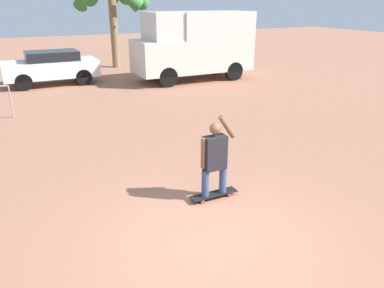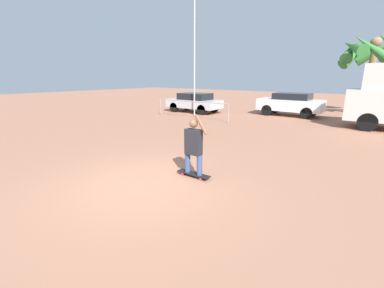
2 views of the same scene
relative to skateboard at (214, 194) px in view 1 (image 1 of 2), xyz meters
name	(u,v)px [view 1 (image 1 of 2)]	position (x,y,z in m)	size (l,w,h in m)	color
ground_plane	(214,240)	(-0.67, -1.17, -0.07)	(80.00, 80.00, 0.00)	#A36B51
skateboard	(214,194)	(0.00, 0.00, 0.00)	(0.94, 0.23, 0.09)	black
person_skateboarder	(215,156)	(0.00, 0.00, 0.80)	(0.71, 0.22, 1.54)	#384C7A
camper_van	(195,43)	(4.96, 10.50, 1.61)	(5.48, 2.18, 3.09)	black
parked_car_white	(51,67)	(-1.28, 12.34, 0.73)	(3.99, 1.73, 1.48)	black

